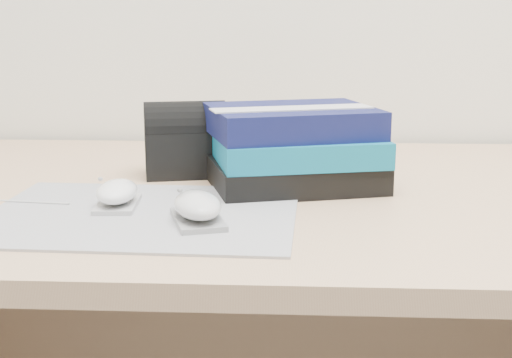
# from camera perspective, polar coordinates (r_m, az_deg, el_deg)

# --- Properties ---
(desk) EXTENTS (1.60, 0.80, 0.73)m
(desk) POSITION_cam_1_polar(r_m,az_deg,el_deg) (1.22, 4.43, -10.82)
(desk) COLOR tan
(desk) RESTS_ON ground
(mousepad) EXTENTS (0.41, 0.33, 0.00)m
(mousepad) POSITION_cam_1_polar(r_m,az_deg,el_deg) (0.95, -9.15, -2.79)
(mousepad) COLOR gray
(mousepad) RESTS_ON desk
(mouse_rear) EXTENTS (0.06, 0.10, 0.04)m
(mouse_rear) POSITION_cam_1_polar(r_m,az_deg,el_deg) (0.98, -11.05, -1.16)
(mouse_rear) COLOR #AEADB0
(mouse_rear) RESTS_ON mousepad
(mouse_front) EXTENTS (0.09, 0.12, 0.04)m
(mouse_front) POSITION_cam_1_polar(r_m,az_deg,el_deg) (0.89, -4.69, -2.28)
(mouse_front) COLOR gray
(mouse_front) RESTS_ON mousepad
(usb_cable) EXTENTS (0.19, 0.02, 0.00)m
(usb_cable) POSITION_cam_1_polar(r_m,az_deg,el_deg) (1.05, -19.50, -1.65)
(usb_cable) COLOR silver
(usb_cable) RESTS_ON mousepad
(book_stack) EXTENTS (0.29, 0.26, 0.12)m
(book_stack) POSITION_cam_1_polar(r_m,az_deg,el_deg) (1.09, 3.05, 2.54)
(book_stack) COLOR black
(book_stack) RESTS_ON desk
(pouch) EXTENTS (0.15, 0.12, 0.12)m
(pouch) POSITION_cam_1_polar(r_m,az_deg,el_deg) (1.17, -5.68, 3.16)
(pouch) COLOR black
(pouch) RESTS_ON desk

